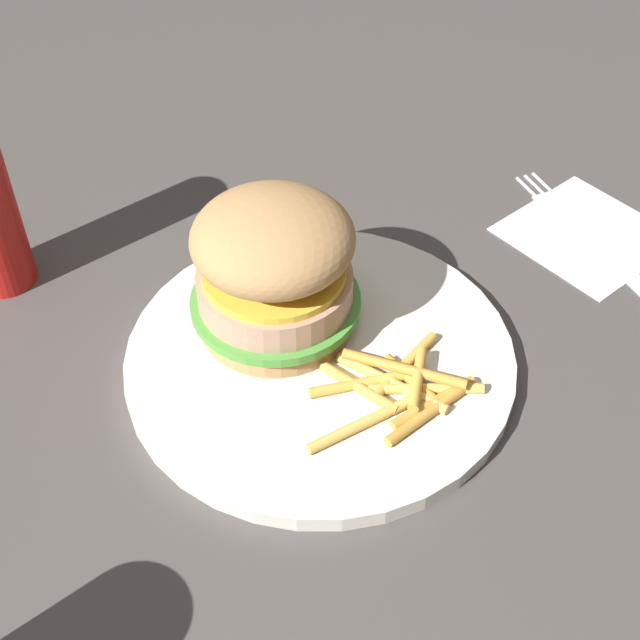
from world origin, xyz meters
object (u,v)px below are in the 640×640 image
Objects in this scene: napkin at (586,234)px; fork at (586,230)px; sandwich at (274,268)px; fries_pile at (400,389)px; plate at (320,358)px.

fork reaches higher than napkin.
sandwich reaches higher than fries_pile.
fork is (-0.26, 0.01, -0.06)m from sandwich.
plate reaches higher than napkin.
fries_pile is at bearing 113.00° from sandwich.
plate is 0.25m from napkin.
sandwich is 1.05× the size of napkin.
fries_pile reaches higher than fork.
plate is at bearing -63.66° from fries_pile.
fries_pile is (-0.03, 0.06, 0.01)m from plate.
fries_pile is 0.24m from napkin.
fries_pile is 0.71× the size of fork.
sandwich is at bearing -3.22° from fork.
plate is 0.25m from fork.
napkin is at bearing -160.45° from fries_pile.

